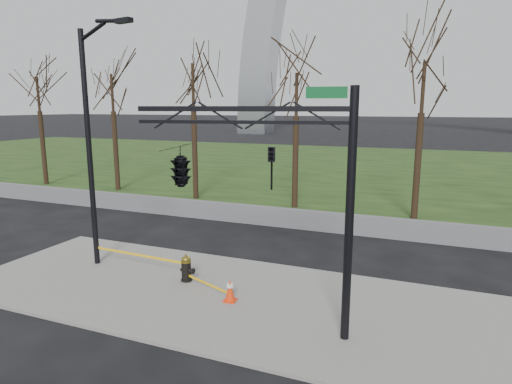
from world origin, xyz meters
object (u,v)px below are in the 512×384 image
at_px(street_light, 92,133).
at_px(traffic_signal_mast, 211,167).
at_px(traffic_cone, 230,290).
at_px(fire_hydrant, 187,269).

height_order(street_light, traffic_signal_mast, street_light).
bearing_deg(street_light, traffic_signal_mast, -13.32).
distance_m(traffic_cone, traffic_signal_mast, 3.98).
relative_size(fire_hydrant, street_light, 0.11).
height_order(fire_hydrant, traffic_cone, fire_hydrant).
bearing_deg(street_light, traffic_cone, -0.72).
xyz_separation_m(street_light, traffic_signal_mast, (5.70, -2.40, -0.55)).
xyz_separation_m(fire_hydrant, traffic_cone, (1.91, -0.82, -0.07)).
bearing_deg(traffic_signal_mast, street_light, 146.19).
height_order(traffic_cone, traffic_signal_mast, traffic_signal_mast).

